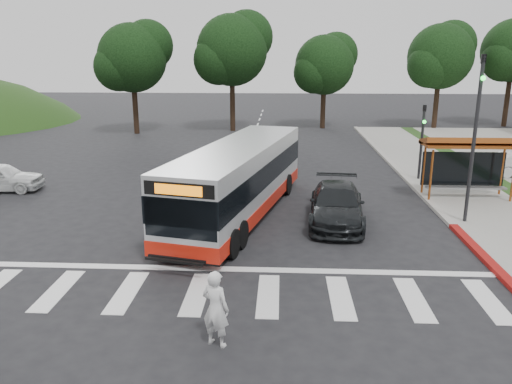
{
  "coord_description": "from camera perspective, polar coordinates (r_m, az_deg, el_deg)",
  "views": [
    {
      "loc": [
        2.31,
        -17.62,
        6.49
      ],
      "look_at": [
        1.4,
        0.02,
        1.6
      ],
      "focal_mm": 35.0,
      "sensor_mm": 36.0,
      "label": 1
    }
  ],
  "objects": [
    {
      "name": "ground",
      "position": [
        18.92,
        -4.24,
        -4.63
      ],
      "size": [
        140.0,
        140.0,
        0.0
      ],
      "primitive_type": "plane",
      "color": "black",
      "rests_on": "ground"
    },
    {
      "name": "sidewalk_east",
      "position": [
        27.81,
        21.09,
        1.05
      ],
      "size": [
        4.0,
        40.0,
        0.12
      ],
      "primitive_type": "cube",
      "color": "gray",
      "rests_on": "ground"
    },
    {
      "name": "curb_east",
      "position": [
        27.25,
        17.1,
        1.16
      ],
      "size": [
        0.3,
        40.0,
        0.15
      ],
      "primitive_type": "cube",
      "color": "#9E9991",
      "rests_on": "ground"
    },
    {
      "name": "curb_east_red",
      "position": [
        18.16,
        24.53,
        -6.68
      ],
      "size": [
        0.32,
        6.0,
        0.15
      ],
      "primitive_type": "cube",
      "color": "maroon",
      "rests_on": "ground"
    },
    {
      "name": "crosswalk_ladder",
      "position": [
        14.38,
        -6.74,
        -11.45
      ],
      "size": [
        18.0,
        2.6,
        0.01
      ],
      "primitive_type": "cube",
      "color": "silver",
      "rests_on": "ground"
    },
    {
      "name": "bus_shelter",
      "position": [
        24.61,
        23.18,
        4.54
      ],
      "size": [
        4.2,
        1.6,
        2.86
      ],
      "color": "brown",
      "rests_on": "sidewalk_east"
    },
    {
      "name": "traffic_signal_ne_tall",
      "position": [
        20.62,
        23.82,
        6.89
      ],
      "size": [
        0.18,
        0.37,
        6.5
      ],
      "color": "black",
      "rests_on": "ground"
    },
    {
      "name": "traffic_signal_ne_short",
      "position": [
        27.41,
        18.47,
        6.26
      ],
      "size": [
        0.18,
        0.37,
        4.0
      ],
      "color": "black",
      "rests_on": "ground"
    },
    {
      "name": "tree_ne_a",
      "position": [
        47.72,
        20.41,
        14.42
      ],
      "size": [
        6.16,
        5.74,
        9.3
      ],
      "color": "black",
      "rests_on": "parking_lot"
    },
    {
      "name": "tree_north_a",
      "position": [
        43.9,
        -2.66,
        16.02
      ],
      "size": [
        6.6,
        6.15,
        10.17
      ],
      "color": "black",
      "rests_on": "ground"
    },
    {
      "name": "tree_north_b",
      "position": [
        45.84,
        7.92,
        14.29
      ],
      "size": [
        5.72,
        5.33,
        8.43
      ],
      "color": "black",
      "rests_on": "ground"
    },
    {
      "name": "tree_north_c",
      "position": [
        43.45,
        -13.85,
        14.78
      ],
      "size": [
        6.16,
        5.74,
        9.3
      ],
      "color": "black",
      "rests_on": "ground"
    },
    {
      "name": "transit_bus",
      "position": [
        20.44,
        -1.93,
        1.28
      ],
      "size": [
        5.07,
        11.74,
        2.96
      ],
      "primitive_type": null,
      "rotation": [
        0.0,
        0.0,
        -0.23
      ],
      "color": "silver",
      "rests_on": "ground"
    },
    {
      "name": "pedestrian",
      "position": [
        11.64,
        -4.64,
        -13.14
      ],
      "size": [
        0.8,
        0.68,
        1.85
      ],
      "primitive_type": "imported",
      "rotation": [
        0.0,
        0.0,
        2.72
      ],
      "color": "silver",
      "rests_on": "ground"
    },
    {
      "name": "dark_sedan",
      "position": [
        20.04,
        9.19,
        -1.39
      ],
      "size": [
        2.54,
        5.3,
        1.49
      ],
      "primitive_type": "imported",
      "rotation": [
        0.0,
        0.0,
        -0.09
      ],
      "color": "black",
      "rests_on": "ground"
    }
  ]
}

